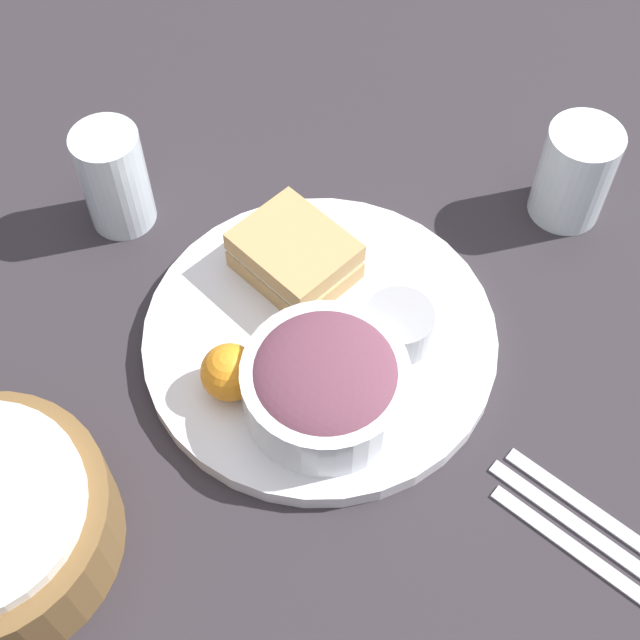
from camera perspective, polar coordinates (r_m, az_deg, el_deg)
ground_plane at (r=0.81m, az=-0.00°, el=-1.50°), size 4.00×4.00×0.00m
plate at (r=0.80m, az=-0.00°, el=-1.15°), size 0.32×0.32×0.02m
sandwich at (r=0.82m, az=-1.63°, el=4.13°), size 0.12×0.11×0.05m
salad_bowl at (r=0.73m, az=0.33°, el=-4.03°), size 0.14×0.14×0.06m
dressing_cup at (r=0.78m, az=5.06°, el=-0.42°), size 0.06×0.06×0.04m
orange_wedge at (r=0.75m, az=-5.81°, el=-3.35°), size 0.05×0.05×0.05m
drink_glass at (r=0.88m, az=-13.03°, el=8.80°), size 0.06×0.06×0.11m
fork at (r=0.77m, az=17.89°, el=-12.15°), size 0.18×0.08×0.01m
knife at (r=0.76m, az=17.22°, el=-13.17°), size 0.19×0.08×0.01m
spoon at (r=0.75m, az=16.53°, el=-14.20°), size 0.16×0.07×0.01m
water_glass at (r=0.90m, az=15.99°, el=9.01°), size 0.07×0.07×0.10m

